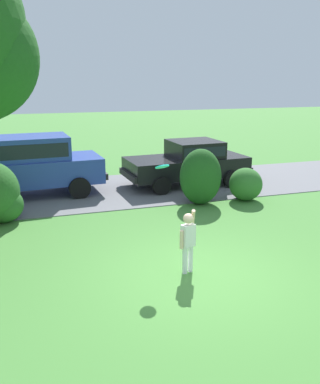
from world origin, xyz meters
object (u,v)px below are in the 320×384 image
parked_sedan (189,161)px  frisbee (162,167)px  parked_suv (29,163)px  child_thrower (188,238)px

parked_sedan → frisbee: bearing=-116.6°
parked_suv → frisbee: size_ratio=16.62×
parked_sedan → frisbee: 6.49m
parked_suv → frisbee: 6.51m
parked_sedan → parked_suv: parked_suv is taller
child_thrower → parked_suv: bearing=112.6°
parked_sedan → frisbee: (-2.87, -5.71, 1.14)m
child_thrower → frisbee: size_ratio=4.45×
frisbee → parked_sedan: bearing=63.4°
parked_suv → child_thrower: parked_suv is taller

